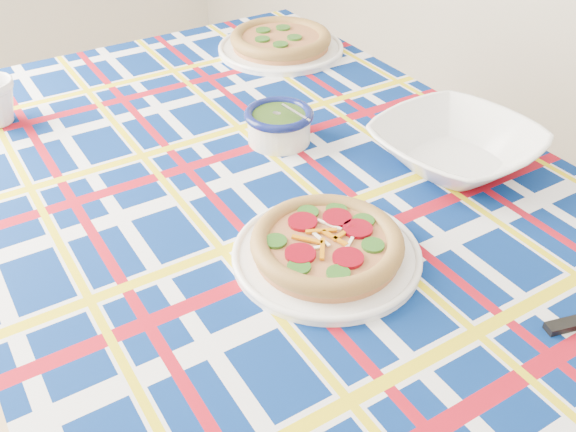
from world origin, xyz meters
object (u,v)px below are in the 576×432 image
Objects in this scene: pesto_bowl at (279,123)px; dining_table at (281,230)px; serving_bowl at (456,147)px; main_focaccia_plate at (327,244)px.

dining_table is at bearing -53.38° from pesto_bowl.
dining_table is 0.22m from pesto_bowl.
pesto_bowl reaches higher than serving_bowl.
serving_bowl reaches higher than main_focaccia_plate.
pesto_bowl is (-0.11, 0.15, 0.12)m from dining_table.
serving_bowl is at bearing 75.85° from dining_table.
main_focaccia_plate is (0.16, -0.10, 0.11)m from dining_table.
dining_table is 6.32× the size of main_focaccia_plate.
dining_table is 0.36m from serving_bowl.
pesto_bowl is at bearing 149.78° from dining_table.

